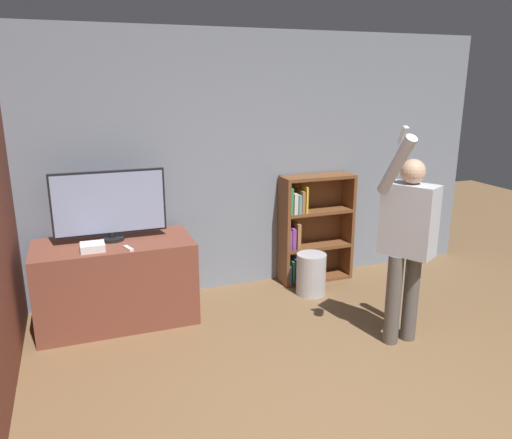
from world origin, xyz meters
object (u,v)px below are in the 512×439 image
at_px(television, 110,205).
at_px(bookshelf, 310,228).
at_px(person, 408,235).
at_px(waste_bin, 311,274).
at_px(game_console, 93,247).

height_order(television, bookshelf, television).
relative_size(television, bookshelf, 0.83).
xyz_separation_m(television, person, (2.27, -1.31, -0.15)).
distance_m(bookshelf, waste_bin, 0.56).
bearing_deg(television, person, -29.98).
bearing_deg(television, bookshelf, 6.17).
xyz_separation_m(person, waste_bin, (-0.28, 1.17, -0.74)).
height_order(game_console, waste_bin, game_console).
bearing_deg(television, waste_bin, -3.94).
bearing_deg(waste_bin, person, -76.38).
bearing_deg(bookshelf, television, -173.83).
distance_m(television, person, 2.62).
bearing_deg(person, waste_bin, 163.69).
height_order(game_console, person, person).
relative_size(television, game_console, 4.92).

